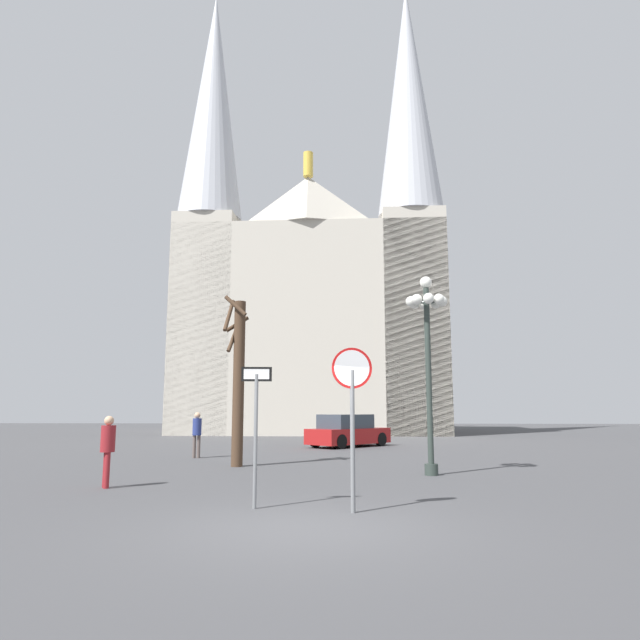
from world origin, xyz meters
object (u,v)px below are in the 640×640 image
at_px(street_lamp, 427,338).
at_px(pedestrian_standing, 108,444).
at_px(bare_tree, 238,377).
at_px(pedestrian_walking, 197,430).
at_px(stop_sign, 352,397).
at_px(one_way_arrow_sign, 256,420).
at_px(cathedral, 312,294).
at_px(parked_car_near_red, 348,432).

xyz_separation_m(street_lamp, pedestrian_standing, (-7.64, -2.82, -2.72)).
xyz_separation_m(bare_tree, pedestrian_walking, (-2.04, 2.96, -1.76)).
relative_size(stop_sign, street_lamp, 0.52).
bearing_deg(one_way_arrow_sign, pedestrian_standing, 146.79).
bearing_deg(cathedral, pedestrian_walking, -97.56).
relative_size(street_lamp, parked_car_near_red, 1.28).
height_order(stop_sign, street_lamp, street_lamp).
xyz_separation_m(one_way_arrow_sign, pedestrian_walking, (-3.81, 10.27, -0.57)).
xyz_separation_m(cathedral, pedestrian_walking, (-2.81, -21.20, -9.35)).
height_order(street_lamp, pedestrian_standing, street_lamp).
bearing_deg(bare_tree, pedestrian_standing, -112.37).
relative_size(cathedral, street_lamp, 6.34).
xyz_separation_m(cathedral, bare_tree, (-0.78, -24.16, -7.58)).
bearing_deg(bare_tree, stop_sign, -65.23).
height_order(stop_sign, pedestrian_standing, stop_sign).
height_order(one_way_arrow_sign, bare_tree, bare_tree).
height_order(stop_sign, one_way_arrow_sign, stop_sign).
xyz_separation_m(cathedral, one_way_arrow_sign, (0.99, -31.46, -8.77)).
xyz_separation_m(stop_sign, one_way_arrow_sign, (-1.75, 0.31, -0.41)).
distance_m(cathedral, bare_tree, 25.33).
relative_size(street_lamp, pedestrian_walking, 3.34).
bearing_deg(pedestrian_standing, street_lamp, 20.23).
height_order(street_lamp, bare_tree, street_lamp).
bearing_deg(parked_car_near_red, cathedral, 100.08).
bearing_deg(pedestrian_walking, street_lamp, -32.97).
relative_size(stop_sign, pedestrian_standing, 1.78).
distance_m(stop_sign, street_lamp, 6.23).
bearing_deg(pedestrian_standing, parked_car_near_red, 69.08).
relative_size(street_lamp, bare_tree, 1.02).
bearing_deg(parked_car_near_red, one_way_arrow_sign, -95.66).
bearing_deg(pedestrian_standing, cathedral, 84.54).
xyz_separation_m(cathedral, pedestrian_standing, (-2.77, -29.00, -9.37)).
xyz_separation_m(stop_sign, bare_tree, (-3.52, 7.62, 0.78)).
bearing_deg(parked_car_near_red, stop_sign, -89.66).
xyz_separation_m(cathedral, parked_car_near_red, (2.64, -14.85, -9.63)).
bearing_deg(one_way_arrow_sign, cathedral, 91.81).
relative_size(bare_tree, pedestrian_walking, 3.26).
relative_size(parked_car_near_red, pedestrian_standing, 2.66).
height_order(parked_car_near_red, pedestrian_walking, pedestrian_walking).
bearing_deg(street_lamp, cathedral, 100.55).
xyz_separation_m(pedestrian_walking, pedestrian_standing, (0.04, -7.80, -0.02)).
height_order(pedestrian_walking, pedestrian_standing, pedestrian_walking).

